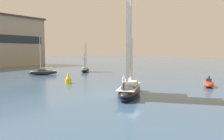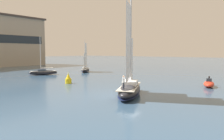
{
  "view_description": "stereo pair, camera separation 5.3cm",
  "coord_description": "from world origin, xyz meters",
  "px_view_note": "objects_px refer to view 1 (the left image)",
  "views": [
    {
      "loc": [
        -24.45,
        -15.87,
        5.98
      ],
      "look_at": [
        0.0,
        3.0,
        3.32
      ],
      "focal_mm": 35.0,
      "sensor_mm": 36.0,
      "label": 1
    },
    {
      "loc": [
        -24.42,
        -15.91,
        5.98
      ],
      "look_at": [
        0.0,
        3.0,
        3.32
      ],
      "focal_mm": 35.0,
      "sensor_mm": 36.0,
      "label": 2
    }
  ],
  "objects_px": {
    "sailboat_main": "(130,88)",
    "sailboat_moored_near_marina": "(85,69)",
    "channel_buoy": "(68,79)",
    "sailboat_moored_outer_mooring": "(43,72)",
    "motor_tender": "(209,84)"
  },
  "relations": [
    {
      "from": "sailboat_moored_near_marina",
      "to": "motor_tender",
      "type": "xyz_separation_m",
      "value": [
        -6.51,
        -35.36,
        -0.26
      ]
    },
    {
      "from": "sailboat_main",
      "to": "sailboat_moored_near_marina",
      "type": "relative_size",
      "value": 1.43
    },
    {
      "from": "sailboat_moored_outer_mooring",
      "to": "sailboat_moored_near_marina",
      "type": "bearing_deg",
      "value": -13.41
    },
    {
      "from": "sailboat_main",
      "to": "motor_tender",
      "type": "relative_size",
      "value": 2.96
    },
    {
      "from": "sailboat_main",
      "to": "channel_buoy",
      "type": "bearing_deg",
      "value": 80.89
    },
    {
      "from": "sailboat_main",
      "to": "channel_buoy",
      "type": "height_order",
      "value": "sailboat_main"
    },
    {
      "from": "sailboat_moored_near_marina",
      "to": "channel_buoy",
      "type": "xyz_separation_m",
      "value": [
        -18.21,
        -13.56,
        0.06
      ]
    },
    {
      "from": "sailboat_main",
      "to": "sailboat_moored_outer_mooring",
      "type": "height_order",
      "value": "sailboat_main"
    },
    {
      "from": "sailboat_moored_outer_mooring",
      "to": "motor_tender",
      "type": "distance_m",
      "value": 38.69
    },
    {
      "from": "sailboat_moored_near_marina",
      "to": "channel_buoy",
      "type": "height_order",
      "value": "sailboat_moored_near_marina"
    },
    {
      "from": "sailboat_main",
      "to": "sailboat_moored_outer_mooring",
      "type": "distance_m",
      "value": 32.77
    },
    {
      "from": "sailboat_moored_near_marina",
      "to": "motor_tender",
      "type": "height_order",
      "value": "sailboat_moored_near_marina"
    },
    {
      "from": "sailboat_moored_outer_mooring",
      "to": "motor_tender",
      "type": "xyz_separation_m",
      "value": [
        5.71,
        -38.27,
        -0.14
      ]
    },
    {
      "from": "sailboat_moored_near_marina",
      "to": "channel_buoy",
      "type": "distance_m",
      "value": 22.71
    },
    {
      "from": "motor_tender",
      "to": "channel_buoy",
      "type": "bearing_deg",
      "value": 118.24
    }
  ]
}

